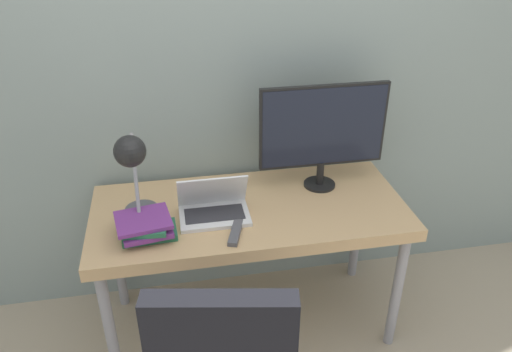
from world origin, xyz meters
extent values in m
cube|color=gray|center=(0.00, 0.72, 1.30)|extent=(8.00, 0.05, 2.60)
cube|color=tan|center=(0.00, 0.33, 0.70)|extent=(1.46, 0.65, 0.06)
cylinder|color=gray|center=(-0.67, 0.06, 0.33)|extent=(0.05, 0.05, 0.67)
cylinder|color=gray|center=(0.67, 0.06, 0.33)|extent=(0.05, 0.05, 0.67)
cylinder|color=gray|center=(-0.67, 0.59, 0.33)|extent=(0.05, 0.05, 0.67)
cylinder|color=gray|center=(0.67, 0.59, 0.33)|extent=(0.05, 0.05, 0.67)
cube|color=silver|center=(-0.17, 0.27, 0.74)|extent=(0.31, 0.21, 0.02)
cube|color=#2D2D33|center=(-0.17, 0.27, 0.75)|extent=(0.26, 0.12, 0.00)
cube|color=silver|center=(-0.17, 0.32, 0.84)|extent=(0.31, 0.11, 0.18)
cube|color=silver|center=(-0.17, 0.32, 0.84)|extent=(0.28, 0.09, 0.16)
cylinder|color=black|center=(0.38, 0.46, 0.73)|extent=(0.16, 0.16, 0.01)
cylinder|color=black|center=(0.38, 0.46, 0.80)|extent=(0.04, 0.04, 0.12)
cube|color=black|center=(0.38, 0.46, 1.05)|extent=(0.61, 0.02, 0.40)
cube|color=black|center=(0.38, 0.45, 1.05)|extent=(0.59, 0.00, 0.38)
cylinder|color=#4C4C51|center=(-0.49, 0.38, 0.74)|extent=(0.15, 0.15, 0.02)
cylinder|color=#99999E|center=(-0.49, 0.29, 0.93)|extent=(0.02, 0.19, 0.38)
sphere|color=black|center=(-0.49, 0.21, 1.12)|extent=(0.13, 0.13, 0.13)
cube|color=#286B47|center=(-0.46, 0.19, 0.74)|extent=(0.23, 0.15, 0.03)
cube|color=#753384|center=(-0.47, 0.17, 0.77)|extent=(0.23, 0.20, 0.02)
cube|color=#286B47|center=(-0.47, 0.19, 0.79)|extent=(0.19, 0.21, 0.02)
cube|color=#753384|center=(-0.48, 0.19, 0.81)|extent=(0.25, 0.23, 0.02)
cube|color=#4C4C51|center=(-0.10, 0.12, 0.74)|extent=(0.09, 0.18, 0.02)
camera|label=1|loc=(-0.33, -1.59, 1.99)|focal=35.00mm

